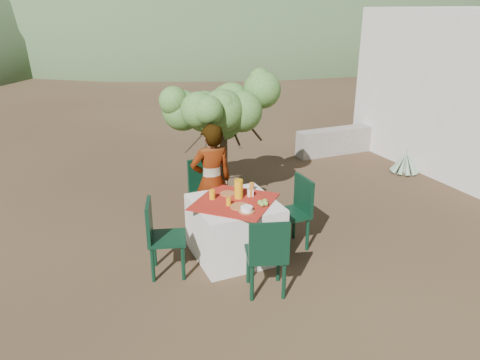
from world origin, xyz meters
The scene contains 24 objects.
ground centered at (0.00, 0.00, 0.00)m, with size 160.00×160.00×0.00m, color #342017.
table centered at (-0.50, 0.24, 0.38)m, with size 1.30×1.30×0.76m.
chair_far centered at (-0.51, 1.29, 0.55)m, with size 0.52×0.52×0.98m.
chair_near centered at (-0.51, -0.73, 0.53)m, with size 0.55×0.55×0.96m.
chair_left centered at (-1.49, 0.17, 0.53)m, with size 0.55×0.55×0.95m.
chair_right centered at (0.34, 0.15, 0.54)m, with size 0.45×0.45×0.97m.
person centered at (-0.56, 0.90, 0.81)m, with size 0.59×0.39×1.62m, color #8C6651.
shrub_tree centered at (0.00, 1.78, 1.49)m, with size 1.60×1.57×1.89m.
agave centered at (3.74, 1.83, 0.20)m, with size 0.56×0.55×0.59m.
stone_wall centered at (3.60, 3.40, 0.28)m, with size 2.60×0.35×0.55m, color gray.
hill_near_right centered at (12.00, 36.00, 0.00)m, with size 48.00×48.00×20.00m, color #324929.
hill_far_center centered at (-4.00, 52.00, 0.00)m, with size 60.00×60.00×24.00m, color slate.
hill_far_right centered at (28.00, 46.00, 0.00)m, with size 36.00×36.00×14.00m, color slate.
plate_far centered at (-0.49, 0.49, 0.77)m, with size 0.20×0.20×0.01m, color brown.
plate_near centered at (-0.50, 0.05, 0.77)m, with size 0.25×0.25×0.01m, color brown.
glass_far centered at (-0.73, 0.42, 0.82)m, with size 0.08×0.08×0.12m, color orange.
glass_near centered at (-0.61, 0.15, 0.81)m, with size 0.06×0.06×0.10m, color orange.
juice_pitcher centered at (-0.41, 0.32, 0.88)m, with size 0.11×0.11×0.25m, color orange.
bowl_plate centered at (-0.48, -0.11, 0.77)m, with size 0.20×0.20×0.01m, color brown.
white_bowl centered at (-0.48, -0.11, 0.80)m, with size 0.15×0.15×0.05m, color white.
jar_left centered at (-0.24, 0.31, 0.81)m, with size 0.06×0.06×0.10m, color orange.
jar_right centered at (-0.14, 0.50, 0.81)m, with size 0.06×0.06×0.10m, color orange.
napkin_holder centered at (-0.25, 0.30, 0.81)m, with size 0.08×0.04×0.10m, color white.
fruit_cluster centered at (-0.22, -0.02, 0.80)m, with size 0.14×0.13×0.07m.
Camera 1 is at (-2.57, -4.76, 3.13)m, focal length 35.00 mm.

